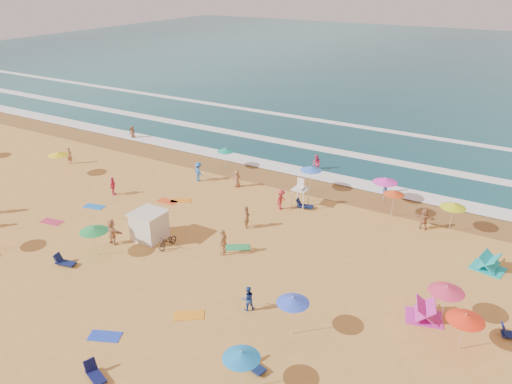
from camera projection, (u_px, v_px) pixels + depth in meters
The scene contains 13 objects.
ground at pixel (188, 233), 36.68m from camera, with size 220.00×220.00×0.00m, color gold.
ocean at pixel (439, 63), 102.62m from camera, with size 220.00×140.00×0.18m, color #0C4756.
wet_sand at pixel (270, 177), 46.49m from camera, with size 220.00×220.00×0.00m, color olive.
surf_foam at pixel (310, 149), 53.38m from camera, with size 200.00×18.70×0.05m.
cabana at pixel (149, 226), 35.50m from camera, with size 2.00×2.00×2.00m, color silver.
cabana_roof at pixel (148, 213), 35.06m from camera, with size 2.20×2.20×0.12m, color silver.
bicycle at pixel (168, 241), 34.60m from camera, with size 0.61×1.75×0.92m, color black.
lifeguard_stand at pixel (300, 195), 40.34m from camera, with size 1.20×1.20×2.10m, color white, non-canonical shape.
beach_umbrellas at pixel (199, 210), 35.42m from camera, with size 58.57×30.23×0.75m.
loungers at pixel (222, 292), 29.65m from camera, with size 49.57×22.71×0.34m.
towels at pixel (134, 244), 35.11m from camera, with size 40.54×22.80×0.03m.
popup_tents at pixel (460, 283), 29.78m from camera, with size 4.66×9.21×1.20m.
beachgoers at pixel (227, 199), 40.21m from camera, with size 42.09×25.04×2.13m.
Camera 1 is at (20.75, -25.18, 17.76)m, focal length 35.00 mm.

